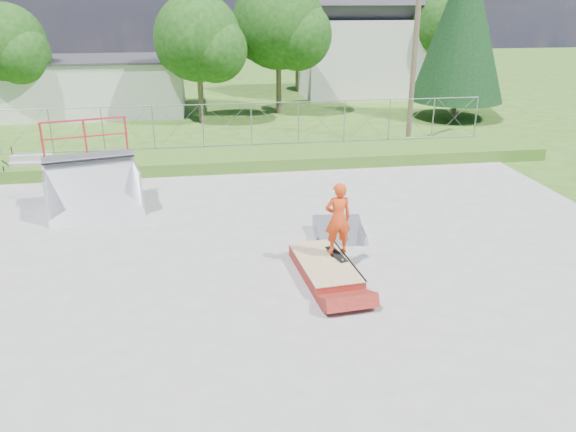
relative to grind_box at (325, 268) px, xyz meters
name	(u,v)px	position (x,y,z in m)	size (l,w,h in m)	color
ground	(291,265)	(-0.71, 0.67, -0.19)	(120.00, 120.00, 0.00)	#315719
concrete_pad	(291,264)	(-0.71, 0.67, -0.17)	(20.00, 16.00, 0.04)	gray
grass_berm	(254,157)	(-0.71, 10.17, 0.06)	(24.00, 3.00, 0.50)	#315719
grind_box	(325,268)	(0.00, 0.00, 0.00)	(1.42, 2.59, 0.37)	maroon
quarter_pipe	(91,171)	(-6.22, 5.29, 1.20)	(2.76, 2.34, 2.76)	#AAACB2
flat_bank_ramp	(339,231)	(0.87, 2.14, 0.02)	(1.37, 1.46, 0.42)	#AAACB2
skateboard	(337,255)	(0.35, 0.23, 0.23)	(0.22, 0.80, 0.02)	black
skater	(338,221)	(0.35, 0.23, 1.12)	(0.65, 0.43, 1.78)	red
concrete_stairs	(29,168)	(-9.21, 9.37, 0.21)	(1.50, 1.60, 0.80)	gray
chain_link_fence	(251,124)	(-0.71, 11.17, 1.21)	(20.00, 0.06, 1.80)	gray
utility_building_flat	(97,86)	(-8.71, 22.67, 1.31)	(10.00, 6.00, 3.00)	silver
gable_house	(361,37)	(8.29, 26.67, 3.65)	(8.40, 6.08, 8.94)	silver
utility_pole	(415,54)	(6.79, 12.67, 3.81)	(0.24, 0.24, 8.00)	brown
tree_left_near	(203,41)	(-2.47, 18.50, 4.05)	(4.76, 4.48, 6.65)	brown
tree_center	(284,26)	(2.07, 20.48, 4.66)	(5.44, 5.12, 7.60)	brown
tree_left_far	(10,47)	(-12.48, 20.52, 3.75)	(4.42, 4.16, 6.18)	brown
tree_right_far	(449,27)	(13.55, 24.49, 4.36)	(5.10, 4.80, 7.12)	brown
tree_back_mid	(301,39)	(4.50, 28.53, 3.45)	(4.08, 3.84, 5.70)	brown
conifer_tree	(463,24)	(11.29, 17.67, 4.86)	(5.04, 5.04, 9.10)	brown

